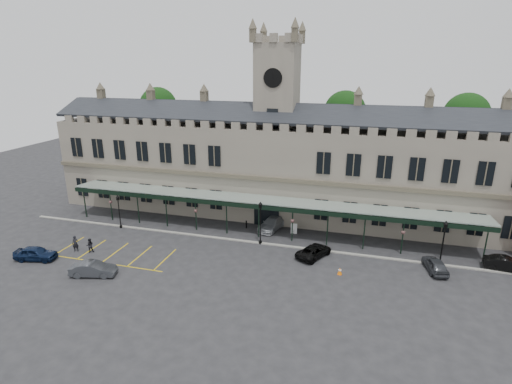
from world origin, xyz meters
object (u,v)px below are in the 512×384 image
(car_left_b, at_px, (93,269))
(lamp_post_right, at_px, (443,240))
(lamp_post_mid, at_px, (260,219))
(person_b, at_px, (90,245))
(car_taxi, at_px, (272,223))
(car_right_b, at_px, (507,264))
(lamp_post_left, at_px, (119,209))
(person_a, at_px, (75,244))
(station_building, at_px, (276,167))
(traffic_cone, at_px, (340,271))
(sign_board, at_px, (294,229))
(car_left_a, at_px, (36,253))
(car_right_a, at_px, (435,265))
(clock_tower, at_px, (277,117))
(car_van, at_px, (314,251))

(car_left_b, bearing_deg, lamp_post_right, -86.32)
(lamp_post_mid, relative_size, person_b, 3.19)
(car_taxi, xyz_separation_m, car_right_b, (24.88, -3.87, -0.04))
(car_right_b, bearing_deg, lamp_post_left, 99.00)
(lamp_post_mid, xyz_separation_m, person_a, (-18.98, -7.31, -2.13))
(car_right_b, bearing_deg, station_building, 77.07)
(traffic_cone, distance_m, car_taxi, 12.80)
(lamp_post_mid, distance_m, car_left_b, 17.94)
(lamp_post_mid, bearing_deg, person_b, -157.87)
(traffic_cone, distance_m, person_b, 26.77)
(lamp_post_left, xyz_separation_m, car_right_b, (43.29, 0.93, -1.87))
(sign_board, bearing_deg, station_building, 117.62)
(car_left_a, distance_m, car_right_a, 40.95)
(clock_tower, xyz_separation_m, traffic_cone, (9.96, -15.13, -12.76))
(lamp_post_right, height_order, car_right_b, lamp_post_right)
(person_a, bearing_deg, traffic_cone, -19.45)
(lamp_post_right, height_order, car_left_a, lamp_post_right)
(lamp_post_right, bearing_deg, sign_board, 164.70)
(lamp_post_left, xyz_separation_m, lamp_post_right, (36.97, -0.23, 0.47))
(car_right_a, bearing_deg, car_left_b, 4.91)
(lamp_post_mid, distance_m, car_right_a, 18.54)
(person_b, bearing_deg, car_left_b, 96.58)
(car_left_b, bearing_deg, car_taxi, -56.24)
(traffic_cone, bearing_deg, station_building, 123.50)
(car_left_b, distance_m, person_a, 6.63)
(lamp_post_right, xyz_separation_m, sign_board, (-15.72, 4.30, -2.40))
(car_left_b, bearing_deg, station_building, -45.66)
(car_right_a, relative_size, person_b, 2.50)
(lamp_post_mid, distance_m, car_van, 6.94)
(car_right_b, bearing_deg, lamp_post_right, 108.09)
(person_a, bearing_deg, station_building, 19.18)
(car_left_a, height_order, car_left_b, car_left_a)
(traffic_cone, relative_size, person_a, 0.40)
(person_a, height_order, person_b, person_a)
(station_building, relative_size, person_a, 33.29)
(lamp_post_left, relative_size, car_left_a, 1.00)
(car_taxi, bearing_deg, car_van, -30.67)
(lamp_post_left, height_order, person_a, lamp_post_left)
(car_left_a, bearing_deg, traffic_cone, -91.38)
(sign_board, height_order, person_a, person_a)
(car_right_b, bearing_deg, clock_tower, 76.91)
(car_left_b, bearing_deg, traffic_cone, -88.41)
(station_building, relative_size, lamp_post_right, 11.72)
(traffic_cone, distance_m, car_left_a, 31.45)
(clock_tower, relative_size, person_a, 13.76)
(traffic_cone, bearing_deg, car_van, 133.82)
(car_left_b, bearing_deg, person_a, 37.91)
(lamp_post_right, bearing_deg, car_right_a, -122.31)
(clock_tower, distance_m, car_right_b, 30.36)
(lamp_post_right, xyz_separation_m, car_left_b, (-32.62, -10.85, -2.32))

